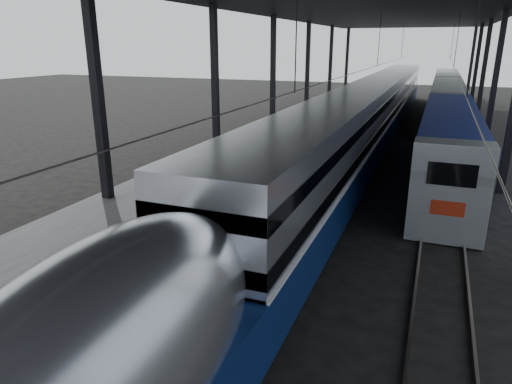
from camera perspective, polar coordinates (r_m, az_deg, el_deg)
The scene contains 7 objects.
ground at distance 13.08m, azimuth -11.21°, elevation -14.36°, with size 160.00×160.00×0.00m, color black.
platform at distance 31.42m, azimuth 2.96°, elevation 6.15°, with size 6.00×80.00×1.00m, color #4C4C4F.
yellow_strip at distance 30.56m, azimuth 7.99°, elevation 6.63°, with size 0.30×80.00×0.01m, color yellow.
rails at distance 30.01m, azimuth 17.61°, elevation 3.94°, with size 6.52×80.00×0.16m.
canopy at distance 29.57m, azimuth 13.99°, elevation 21.73°, with size 18.00×75.00×9.47m.
tgv_train at distance 32.73m, azimuth 13.96°, elevation 8.92°, with size 3.08×65.20×4.42m.
second_train at distance 43.99m, azimuth 22.69°, elevation 10.02°, with size 2.69×56.05×3.70m.
Camera 1 is at (6.26, -9.17, 6.92)m, focal length 32.00 mm.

